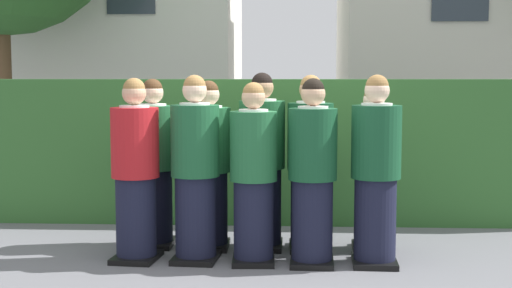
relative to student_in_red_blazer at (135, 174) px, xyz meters
The scene contains 12 objects.
ground_plane 1.34m from the student_in_red_blazer, ahead, with size 60.00×60.00×0.00m, color slate.
student_in_red_blazer is the anchor object (origin of this frame).
student_front_row_1 0.55m from the student_in_red_blazer, ahead, with size 0.44×0.55×1.69m.
student_front_row_2 1.08m from the student_in_red_blazer, ahead, with size 0.42×0.52×1.63m.
student_front_row_3 1.60m from the student_in_red_blazer, ahead, with size 0.43×0.49×1.66m.
student_front_row_4 2.16m from the student_in_red_blazer, ahead, with size 0.44×0.54×1.69m.
student_rear_row_0 0.56m from the student_in_red_blazer, 84.52° to the left, with size 0.43×0.48×1.65m.
student_rear_row_1 0.79m from the student_in_red_blazer, 39.30° to the left, with size 0.43×0.47×1.64m.
student_rear_row_2 1.24m from the student_in_red_blazer, 25.11° to the left, with size 0.45×0.49×1.71m.
student_rear_row_3 1.67m from the student_in_red_blazer, 17.15° to the left, with size 0.44×0.49×1.69m.
student_rear_row_4 2.25m from the student_in_red_blazer, 12.67° to the left, with size 0.41×0.46×1.58m.
hedge 2.17m from the student_in_red_blazer, 60.03° to the left, with size 7.00×0.70×1.64m.
Camera 1 is at (0.34, -6.25, 1.68)m, focal length 49.52 mm.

